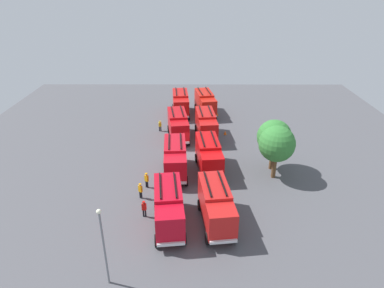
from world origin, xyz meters
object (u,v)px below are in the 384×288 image
(fire_truck_3, at_px, (169,206))
(tree_0, at_px, (274,137))
(traffic_cone_0, at_px, (217,114))
(lamppost, at_px, (103,242))
(fire_truck_5, at_px, (206,124))
(firefighter_0, at_px, (140,190))
(firefighter_1, at_px, (144,208))
(tree_1, at_px, (277,144))
(fire_truck_7, at_px, (216,204))
(fire_truck_1, at_px, (178,124))
(firefighter_2, at_px, (160,126))
(fire_truck_0, at_px, (181,103))
(fire_truck_6, at_px, (209,155))
(firefighter_3, at_px, (147,180))
(fire_truck_4, at_px, (205,102))
(fire_truck_2, at_px, (175,157))
(traffic_cone_1, at_px, (225,133))

(fire_truck_3, relative_size, tree_0, 1.18)
(traffic_cone_0, height_order, lamppost, lamppost)
(fire_truck_5, xyz_separation_m, tree_0, (9.02, 7.66, 2.10))
(firefighter_0, height_order, firefighter_1, firefighter_0)
(fire_truck_3, height_order, fire_truck_5, same)
(tree_1, bearing_deg, lamppost, -45.70)
(fire_truck_7, bearing_deg, fire_truck_1, -174.20)
(firefighter_2, bearing_deg, lamppost, -12.28)
(fire_truck_0, relative_size, fire_truck_6, 0.99)
(firefighter_1, xyz_separation_m, tree_0, (-9.43, 14.27, 3.25))
(firefighter_2, height_order, tree_0, tree_0)
(tree_0, xyz_separation_m, tree_1, (2.00, -0.14, 0.06))
(firefighter_3, distance_m, tree_0, 15.62)
(fire_truck_7, bearing_deg, firefighter_1, -104.83)
(fire_truck_7, relative_size, lamppost, 1.08)
(lamppost, bearing_deg, fire_truck_5, 162.59)
(fire_truck_4, bearing_deg, fire_truck_3, -18.20)
(fire_truck_4, relative_size, lamppost, 1.09)
(firefighter_0, bearing_deg, firefighter_3, -153.54)
(fire_truck_3, xyz_separation_m, fire_truck_7, (-0.30, 4.38, 0.00))
(fire_truck_2, bearing_deg, firefighter_0, -37.18)
(fire_truck_7, height_order, firefighter_0, fire_truck_7)
(fire_truck_6, distance_m, traffic_cone_0, 18.61)
(fire_truck_5, relative_size, tree_0, 1.17)
(fire_truck_3, bearing_deg, fire_truck_5, 161.97)
(fire_truck_2, distance_m, lamppost, 16.89)
(tree_0, relative_size, tree_1, 0.99)
(traffic_cone_0, bearing_deg, tree_1, 15.05)
(fire_truck_6, bearing_deg, fire_truck_0, -173.78)
(fire_truck_7, xyz_separation_m, traffic_cone_1, (-20.49, 2.67, -1.85))
(fire_truck_0, distance_m, traffic_cone_0, 6.46)
(fire_truck_0, xyz_separation_m, traffic_cone_1, (8.36, 6.94, -1.85))
(fire_truck_0, xyz_separation_m, tree_0, (18.47, 11.66, 2.10))
(fire_truck_7, bearing_deg, fire_truck_5, 173.90)
(tree_0, bearing_deg, fire_truck_7, -35.46)
(firefighter_0, distance_m, firefighter_1, 3.21)
(fire_truck_5, distance_m, traffic_cone_1, 3.64)
(fire_truck_6, xyz_separation_m, traffic_cone_1, (-10.62, 2.95, -1.85))
(firefighter_0, relative_size, firefighter_3, 0.98)
(tree_1, bearing_deg, firefighter_3, -81.14)
(fire_truck_4, xyz_separation_m, firefighter_1, (28.05, -6.80, -1.16))
(fire_truck_4, bearing_deg, fire_truck_0, -97.63)
(fire_truck_7, relative_size, firefighter_3, 4.12)
(fire_truck_2, relative_size, tree_0, 1.16)
(fire_truck_6, height_order, firefighter_2, fire_truck_6)
(firefighter_0, bearing_deg, fire_truck_5, -168.52)
(tree_0, bearing_deg, fire_truck_2, -84.01)
(firefighter_3, bearing_deg, fire_truck_7, -93.67)
(fire_truck_4, relative_size, traffic_cone_1, 12.55)
(firefighter_1, bearing_deg, fire_truck_3, -109.29)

